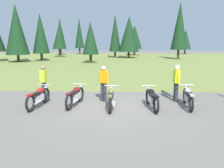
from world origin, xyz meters
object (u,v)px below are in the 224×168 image
motorcycle_red (39,97)px  motorcycle_olive (111,98)px  motorcycle_silver (188,97)px  rider_in_hivis_vest (176,81)px  motorcycle_black (152,98)px  rider_near_row_end (177,79)px  motorcycle_maroon (75,96)px  rider_with_back_turned (43,81)px  rider_checking_bike (104,81)px

motorcycle_red → motorcycle_olive: size_ratio=1.00×
motorcycle_silver → rider_in_hivis_vest: bearing=106.0°
motorcycle_red → motorcycle_black: (4.78, -0.05, 0.00)m
motorcycle_olive → rider_near_row_end: 3.66m
motorcycle_maroon → rider_with_back_turned: size_ratio=1.25×
motorcycle_maroon → rider_near_row_end: (4.70, 1.46, 0.51)m
motorcycle_maroon → motorcycle_black: bearing=-5.6°
motorcycle_silver → rider_checking_bike: 3.78m
motorcycle_red → motorcycle_olive: bearing=-1.7°
motorcycle_maroon → motorcycle_silver: (4.82, -0.08, 0.00)m
rider_checking_bike → motorcycle_silver: bearing=-13.4°
motorcycle_black → rider_with_back_turned: rider_with_back_turned is taller
motorcycle_red → rider_near_row_end: size_ratio=1.26×
motorcycle_maroon → rider_in_hivis_vest: (4.53, 0.92, 0.51)m
rider_checking_bike → rider_near_row_end: bearing=10.8°
motorcycle_olive → motorcycle_silver: bearing=5.0°
rider_checking_bike → rider_in_hivis_vest: bearing=2.1°
motorcycle_maroon → rider_checking_bike: (1.18, 0.79, 0.51)m
motorcycle_red → rider_with_back_turned: 1.31m
motorcycle_red → motorcycle_olive: (3.08, -0.09, 0.00)m
motorcycle_maroon → motorcycle_red: bearing=-169.9°
rider_near_row_end → rider_with_back_turned: same height
motorcycle_red → rider_in_hivis_vest: rider_in_hivis_vest is taller
motorcycle_silver → rider_in_hivis_vest: size_ratio=1.26×
motorcycle_black → rider_in_hivis_vest: 1.85m
motorcycle_maroon → rider_near_row_end: size_ratio=1.25×
motorcycle_olive → motorcycle_silver: size_ratio=1.00×
motorcycle_red → motorcycle_black: 4.78m
motorcycle_black → motorcycle_silver: size_ratio=1.00×
rider_in_hivis_vest → motorcycle_red: bearing=-168.9°
motorcycle_maroon → rider_in_hivis_vest: bearing=11.4°
motorcycle_red → motorcycle_olive: same height
motorcycle_silver → rider_near_row_end: 1.63m
motorcycle_olive → rider_in_hivis_vest: size_ratio=1.26×
motorcycle_silver → rider_checking_bike: size_ratio=1.26×
motorcycle_red → motorcycle_maroon: same height
motorcycle_silver → rider_with_back_turned: bearing=171.2°
motorcycle_silver → rider_near_row_end: rider_near_row_end is taller
motorcycle_red → motorcycle_silver: (6.33, 0.19, 0.00)m
motorcycle_maroon → motorcycle_black: 3.28m
motorcycle_red → motorcycle_olive: 3.08m
motorcycle_black → rider_checking_bike: (-2.09, 1.11, 0.51)m
motorcycle_black → rider_with_back_turned: (-4.94, 1.24, 0.51)m
motorcycle_red → rider_near_row_end: 6.47m
rider_in_hivis_vest → rider_checking_bike: bearing=-177.9°
rider_near_row_end → rider_checking_bike: bearing=-169.2°
rider_near_row_end → rider_checking_bike: 3.58m
motorcycle_maroon → motorcycle_silver: 4.82m
motorcycle_maroon → rider_with_back_turned: 1.98m
rider_with_back_turned → motorcycle_red: bearing=-82.1°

